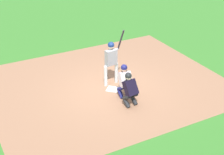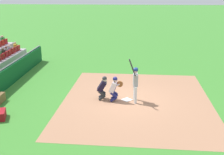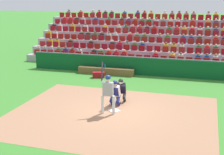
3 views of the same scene
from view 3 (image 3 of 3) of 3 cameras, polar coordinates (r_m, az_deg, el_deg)
ground_plane at (r=14.40m, az=0.39°, el=-6.08°), size 160.00×160.00×0.00m
infield_dirt_patch at (r=13.95m, az=-0.16°, el=-6.77°), size 9.19×7.67×0.01m
home_plate_marker at (r=14.40m, az=0.39°, el=-6.02°), size 0.62×0.62×0.02m
batter_at_plate at (r=13.71m, az=-0.78°, el=-2.23°), size 0.71×0.49×2.29m
catcher_crouching at (r=14.78m, az=0.50°, el=-2.57°), size 0.48×0.72×1.30m
home_plate_umpire at (r=15.32m, az=1.67°, el=-2.09°), size 0.49×0.53×1.25m
dugout_wall at (r=20.74m, az=5.43°, el=2.05°), size 15.37×0.24×1.21m
dugout_bench at (r=20.82m, az=-1.13°, el=1.16°), size 3.79×0.40×0.44m
water_bottle_on_bench at (r=20.72m, az=-1.27°, el=2.09°), size 0.07×0.07×0.26m
equipment_duffel_bag at (r=20.05m, az=-2.47°, el=0.49°), size 0.84×0.58×0.36m
bleacher_stand at (r=26.08m, az=7.70°, el=5.95°), size 19.18×6.03×3.85m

